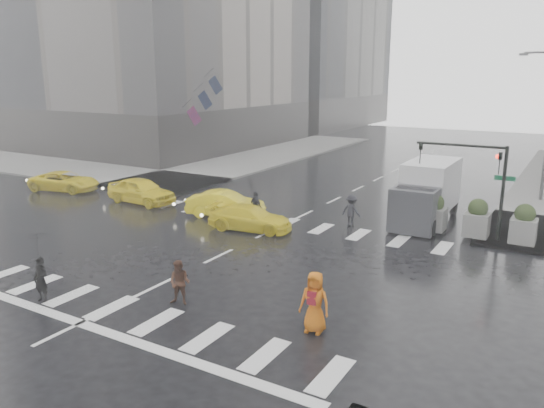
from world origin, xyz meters
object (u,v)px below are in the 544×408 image
Objects in this scene: taxi_mid at (226,204)px; traffic_signal_pole at (481,173)px; box_truck at (426,191)px; pedestrian_orange at (315,302)px; taxi_front at (141,191)px; pedestrian_brown at (180,283)px.

traffic_signal_pole is at bearing -96.06° from taxi_mid.
box_truck reaches higher than taxi_mid.
pedestrian_orange is at bearing -150.89° from taxi_mid.
box_truck is (-2.85, 1.79, -1.53)m from traffic_signal_pole.
taxi_mid is at bearing -168.54° from traffic_signal_pole.
pedestrian_orange is 0.32× the size of box_truck.
taxi_front is (-18.68, -2.61, -2.45)m from traffic_signal_pole.
box_truck is (9.68, 4.33, 0.99)m from taxi_mid.
pedestrian_brown reaches higher than taxi_mid.
box_truck is at bearing 56.40° from pedestrian_brown.
taxi_front is 0.76× the size of box_truck.
pedestrian_brown reaches higher than taxi_front.
box_truck reaches higher than taxi_front.
taxi_mid is at bearing -86.09° from taxi_front.
traffic_signal_pole is 2.36× the size of pedestrian_orange.
taxi_mid is (-12.53, -2.54, -2.52)m from traffic_signal_pole.
pedestrian_orange is at bearing -88.52° from box_truck.
taxi_mid is at bearing 101.13° from pedestrian_brown.
pedestrian_brown is at bearing -179.08° from pedestrian_orange.
traffic_signal_pole is 13.03m from taxi_mid.
traffic_signal_pole is 12.50m from pedestrian_orange.
pedestrian_brown is at bearing -169.74° from taxi_mid.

